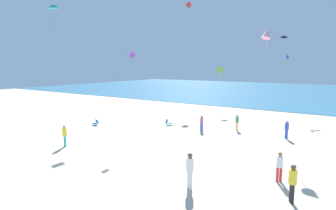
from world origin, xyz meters
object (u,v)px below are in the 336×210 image
Objects in this scene: person_2 at (65,134)px; kite_lime at (220,70)px; kite_pink at (267,33)px; person_4 at (287,128)px; kite_red at (189,5)px; kite_green at (178,72)px; person_6 at (190,168)px; beach_chair_far_right at (96,123)px; person_1 at (237,121)px; kite_teal at (53,6)px; kite_blue at (287,56)px; kite_black at (284,37)px; person_3 at (202,122)px; beach_chair_near_camera at (168,123)px; kite_purple at (132,55)px; person_5 at (280,165)px.

person_2 is 21.30m from kite_lime.
person_4 is at bearing 43.67° from kite_pink.
kite_red is (-17.13, 14.19, 13.98)m from person_4.
kite_lime is (7.31, -4.76, -9.54)m from kite_red.
kite_green reaches higher than person_2.
person_6 is 12.91m from kite_pink.
person_4 is at bearing 124.26° from beach_chair_far_right.
person_1 is 0.98× the size of person_4.
kite_teal is 14.88m from kite_pink.
kite_blue is 4.24m from kite_black.
person_2 is 16.65m from kite_pink.
beach_chair_far_right is 0.54× the size of kite_teal.
person_3 is 11.68m from person_6.
kite_black reaches higher than person_2.
beach_chair_near_camera is 22.11m from kite_red.
person_6 is 23.55m from kite_blue.
kite_pink is (9.09, -0.34, 7.94)m from beach_chair_near_camera.
kite_teal is (-9.21, -0.50, 8.31)m from person_6.
kite_teal is 1.16× the size of kite_blue.
kite_green is 1.04× the size of kite_lime.
kite_blue is at bearing 63.49° from kite_purple.
person_6 is 11.86m from kite_purple.
beach_chair_near_camera reaches higher than beach_chair_far_right.
person_1 is at bearing 62.31° from kite_teal.
person_3 is at bearing -54.43° from beach_chair_near_camera.
person_5 is 0.88× the size of person_6.
person_3 is at bearing 9.83° from person_5.
kite_blue is (10.69, 21.82, 5.96)m from person_2.
beach_chair_far_right is 13.06m from kite_teal.
kite_pink is at bearing 123.05° from person_1.
kite_teal is (-4.46, -11.18, 8.52)m from person_3.
kite_black reaches higher than beach_chair_near_camera.
kite_blue is at bearing 9.05° from kite_lime.
person_6 is at bearing 81.41° from beach_chair_far_right.
beach_chair_far_right is 0.48× the size of kite_lime.
kite_teal is at bearing 165.10° from person_3.
kite_pink is at bearing 120.70° from beach_chair_far_right.
person_1 is 3.27m from person_3.
beach_chair_near_camera is at bearing 91.25° from person_3.
kite_blue is (-2.23, 10.64, 6.01)m from person_4.
kite_purple is at bearing -139.05° from beach_chair_near_camera.
person_4 reaches higher than beach_chair_far_right.
person_4 is 9.08m from person_5.
person_6 is 34.09m from kite_green.
kite_lime is at bearing 52.49° from person_6.
kite_green is (-18.04, 5.76, -2.18)m from kite_blue.
kite_purple reaches higher than kite_lime.
person_3 is 9.09m from kite_pink.
person_5 is at bearing 95.06° from beach_chair_far_right.
kite_black is (7.30, 20.10, 2.77)m from kite_purple.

